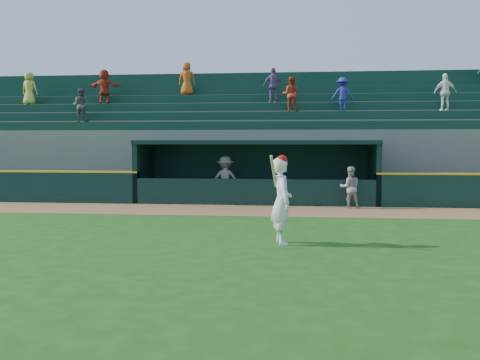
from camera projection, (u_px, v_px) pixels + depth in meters
The scene contains 7 objects.
ground at pixel (233, 235), 13.76m from camera, with size 120.00×120.00×0.00m, color #1D4E13.
warning_track at pixel (250, 210), 18.62m from camera, with size 40.00×3.00×0.01m, color olive.
dugout_player_front at pixel (350, 187), 19.27m from camera, with size 0.73×0.57×1.51m, color #9E9F9A.
dugout_player_inside at pixel (225, 179), 21.05m from camera, with size 1.19×0.69×1.84m, color gray.
dugout at pixel (257, 168), 21.60m from camera, with size 9.40×2.80×2.46m.
stands at pixel (265, 142), 26.05m from camera, with size 34.50×6.25×6.71m.
batter_at_plate at pixel (282, 200), 12.47m from camera, with size 0.66×0.90×2.09m.
Camera 1 is at (1.65, -13.53, 2.36)m, focal length 40.00 mm.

